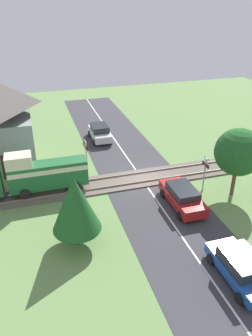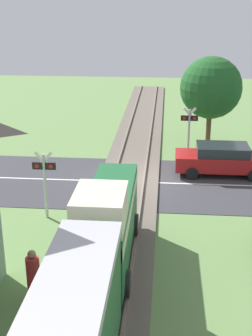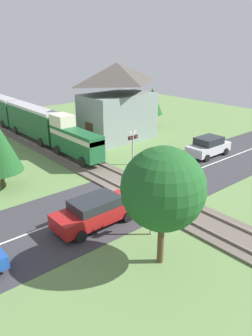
% 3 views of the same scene
% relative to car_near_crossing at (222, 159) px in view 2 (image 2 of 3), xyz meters
% --- Properties ---
extents(ground_plane, '(60.00, 60.00, 0.00)m').
position_rel_car_near_crossing_xyz_m(ground_plane, '(4.41, 1.44, -0.79)').
color(ground_plane, '#66894C').
extents(road_surface, '(48.00, 6.40, 0.02)m').
position_rel_car_near_crossing_xyz_m(road_surface, '(4.41, 1.44, -0.78)').
color(road_surface, '#38383D').
rests_on(road_surface, ground_plane).
extents(track_bed, '(2.80, 48.00, 0.24)m').
position_rel_car_near_crossing_xyz_m(track_bed, '(4.41, 1.44, -0.72)').
color(track_bed, '#665B51').
rests_on(track_bed, ground_plane).
extents(car_near_crossing, '(4.47, 1.90, 1.49)m').
position_rel_car_near_crossing_xyz_m(car_near_crossing, '(0.00, 0.00, 0.00)').
color(car_near_crossing, '#A81919').
rests_on(car_near_crossing, ground_plane).
extents(crossing_signal_west_approach, '(0.90, 0.18, 2.73)m').
position_rel_car_near_crossing_xyz_m(crossing_signal_west_approach, '(1.52, -2.50, 0.98)').
color(crossing_signal_west_approach, '#B7B7B7').
rests_on(crossing_signal_west_approach, ground_plane).
extents(crossing_signal_east_approach, '(0.90, 0.18, 2.73)m').
position_rel_car_near_crossing_xyz_m(crossing_signal_east_approach, '(7.30, 5.38, 0.98)').
color(crossing_signal_east_approach, '#B7B7B7').
rests_on(crossing_signal_east_approach, ground_plane).
extents(pedestrian_by_station, '(0.39, 0.39, 1.57)m').
position_rel_car_near_crossing_xyz_m(pedestrian_by_station, '(6.37, 10.57, -0.08)').
color(pedestrian_by_station, '#B2282D').
rests_on(pedestrian_by_station, ground_plane).
extents(tree_beyond_track, '(3.42, 3.42, 5.16)m').
position_rel_car_near_crossing_xyz_m(tree_beyond_track, '(0.34, -4.27, 2.65)').
color(tree_beyond_track, brown).
rests_on(tree_beyond_track, ground_plane).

